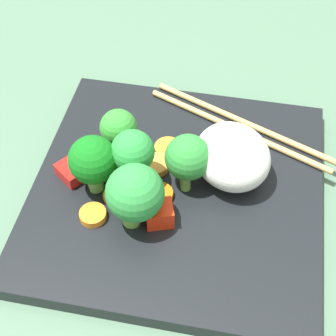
% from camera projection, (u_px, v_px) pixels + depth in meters
% --- Properties ---
extents(ground_plane, '(1.10, 1.10, 0.02)m').
position_uv_depth(ground_plane, '(177.00, 203.00, 0.52)').
color(ground_plane, '#4A6C52').
extents(square_plate, '(0.28, 0.28, 0.02)m').
position_uv_depth(square_plate, '(177.00, 192.00, 0.51)').
color(square_plate, black).
rests_on(square_plate, ground_plane).
extents(rice_mound, '(0.10, 0.10, 0.05)m').
position_uv_depth(rice_mound, '(232.00, 157.00, 0.49)').
color(rice_mound, white).
rests_on(rice_mound, square_plate).
extents(broccoli_floret_0, '(0.04, 0.04, 0.06)m').
position_uv_depth(broccoli_floret_0, '(188.00, 158.00, 0.48)').
color(broccoli_floret_0, '#62953E').
rests_on(broccoli_floret_0, square_plate).
extents(broccoli_floret_1, '(0.04, 0.04, 0.06)m').
position_uv_depth(broccoli_floret_1, '(133.00, 151.00, 0.48)').
color(broccoli_floret_1, '#6BB156').
rests_on(broccoli_floret_1, square_plate).
extents(broccoli_floret_2, '(0.05, 0.05, 0.06)m').
position_uv_depth(broccoli_floret_2, '(93.00, 161.00, 0.48)').
color(broccoli_floret_2, '#69A74E').
rests_on(broccoli_floret_2, square_plate).
extents(broccoli_floret_3, '(0.04, 0.04, 0.05)m').
position_uv_depth(broccoli_floret_3, '(119.00, 129.00, 0.50)').
color(broccoli_floret_3, '#58953E').
rests_on(broccoli_floret_3, square_plate).
extents(broccoli_floret_4, '(0.05, 0.05, 0.07)m').
position_uv_depth(broccoli_floret_4, '(135.00, 194.00, 0.45)').
color(broccoli_floret_4, '#6DB142').
rests_on(broccoli_floret_4, square_plate).
extents(carrot_slice_0, '(0.04, 0.04, 0.00)m').
position_uv_depth(carrot_slice_0, '(168.00, 148.00, 0.53)').
color(carrot_slice_0, orange).
rests_on(carrot_slice_0, square_plate).
extents(carrot_slice_1, '(0.03, 0.03, 0.01)m').
position_uv_depth(carrot_slice_1, '(100.00, 168.00, 0.51)').
color(carrot_slice_1, orange).
rests_on(carrot_slice_1, square_plate).
extents(carrot_slice_2, '(0.03, 0.03, 0.01)m').
position_uv_depth(carrot_slice_2, '(93.00, 215.00, 0.48)').
color(carrot_slice_2, orange).
rests_on(carrot_slice_2, square_plate).
extents(carrot_slice_3, '(0.03, 0.03, 0.01)m').
position_uv_depth(carrot_slice_3, '(114.00, 196.00, 0.49)').
color(carrot_slice_3, '#FC9932').
rests_on(carrot_slice_3, square_plate).
extents(carrot_slice_4, '(0.03, 0.03, 0.01)m').
position_uv_depth(carrot_slice_4, '(160.00, 194.00, 0.49)').
color(carrot_slice_4, orange).
rests_on(carrot_slice_4, square_plate).
extents(carrot_slice_5, '(0.03, 0.03, 0.01)m').
position_uv_depth(carrot_slice_5, '(155.00, 165.00, 0.52)').
color(carrot_slice_5, '#F19937').
rests_on(carrot_slice_5, square_plate).
extents(pepper_chunk_0, '(0.04, 0.04, 0.01)m').
position_uv_depth(pepper_chunk_0, '(74.00, 169.00, 0.51)').
color(pepper_chunk_0, red).
rests_on(pepper_chunk_0, square_plate).
extents(pepper_chunk_1, '(0.03, 0.03, 0.02)m').
position_uv_depth(pepper_chunk_1, '(159.00, 214.00, 0.47)').
color(pepper_chunk_1, red).
rests_on(pepper_chunk_1, square_plate).
extents(chicken_piece_1, '(0.04, 0.03, 0.02)m').
position_uv_depth(chicken_piece_1, '(94.00, 148.00, 0.53)').
color(chicken_piece_1, '#B48250').
rests_on(chicken_piece_1, square_plate).
extents(chopstick_pair, '(0.20, 0.11, 0.01)m').
position_uv_depth(chopstick_pair, '(240.00, 126.00, 0.55)').
color(chopstick_pair, tan).
rests_on(chopstick_pair, square_plate).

